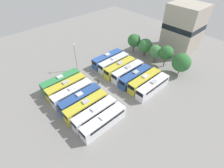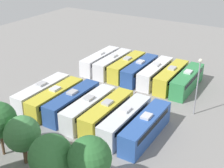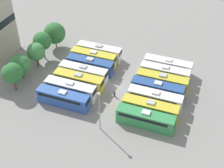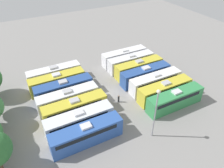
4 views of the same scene
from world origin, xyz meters
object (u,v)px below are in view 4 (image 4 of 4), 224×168
bus_13 (54,74)px  light_pole (156,107)px  bus_3 (145,74)px  bus_4 (139,68)px  bus_11 (64,89)px  bus_6 (124,56)px  bus_7 (86,134)px  bus_12 (57,81)px  bus_9 (75,108)px  bus_0 (175,99)px  worker_person (119,99)px  bus_1 (165,90)px  bus_8 (79,120)px  bus_10 (68,98)px  bus_2 (155,81)px  bus_5 (131,62)px

bus_13 → light_pole: bearing=-157.4°
bus_13 → bus_3: bearing=-118.4°
bus_4 → light_pole: (-16.45, 8.21, 4.31)m
bus_3 → bus_11: 17.43m
bus_6 → bus_7: 26.09m
bus_11 → bus_12: same height
bus_9 → bus_0: bearing=-110.2°
bus_4 → worker_person: 11.04m
bus_13 → bus_1: bearing=-132.1°
bus_8 → bus_10: bearing=-1.6°
bus_2 → bus_12: bearing=62.2°
bus_13 → light_pole: (-22.76, -9.45, 4.31)m
bus_2 → bus_10: size_ratio=1.00×
bus_1 → bus_5: 12.63m
bus_9 → bus_12: same height
bus_7 → bus_10: same height
bus_10 → worker_person: bearing=-110.7°
bus_9 → bus_2: bearing=-89.8°
bus_3 → light_pole: size_ratio=1.23×
bus_11 → bus_13: same height
bus_5 → worker_person: 13.09m
bus_5 → bus_8: 21.84m
light_pole → bus_13: bearing=22.6°
bus_0 → bus_8: same height
bus_1 → bus_5: same height
bus_2 → bus_4: size_ratio=1.00×
bus_7 → light_pole: bearing=-110.7°
bus_6 → bus_12: 18.04m
bus_6 → bus_12: bearing=99.9°
bus_0 → bus_9: size_ratio=1.00×
bus_2 → bus_6: same height
bus_7 → bus_11: bearing=-2.2°
bus_1 → worker_person: bus_1 is taller
bus_9 → bus_13: size_ratio=1.00×
bus_3 → bus_10: same height
bus_8 → bus_3: bearing=-69.8°
bus_6 → bus_8: bearing=131.6°
bus_10 → bus_8: bearing=178.4°
bus_0 → worker_person: 10.47m
bus_2 → bus_13: (12.51, 17.60, 0.00)m
bus_13 → light_pole: size_ratio=1.23×
bus_0 → bus_4: 12.54m
bus_6 → light_pole: 24.51m
bus_3 → bus_11: same height
bus_2 → bus_9: bearing=90.2°
light_pole → bus_5: bearing=-22.4°
bus_11 → light_pole: (-16.58, -9.27, 4.31)m
bus_0 → bus_5: (15.71, -0.21, 0.00)m
bus_0 → bus_3: (9.49, -0.01, 0.00)m
bus_2 → bus_13: same height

